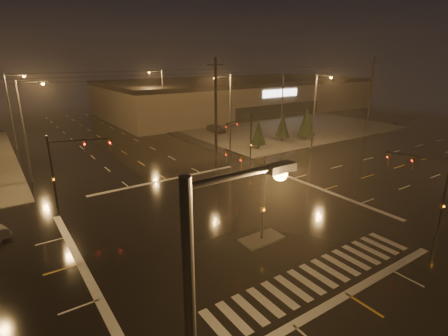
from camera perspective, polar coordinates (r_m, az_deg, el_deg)
The scene contains 23 objects.
ground at distance 27.47m, azimuth 0.72°, elevation -8.29°, with size 140.00×140.00×0.00m, color black.
sidewalk_ne at distance 67.96m, azimuth 6.98°, elevation 7.38°, with size 36.00×36.00×0.12m, color #46433E.
median_island at distance 24.64m, azimuth 6.18°, elevation -11.44°, with size 3.00×1.60×0.15m, color #46433E.
crosswalk at distance 21.72m, azimuth 15.09°, elevation -16.60°, with size 15.00×2.60×0.01m, color beige.
stop_bar_near at distance 20.76m, azimuth 19.47°, elevation -18.85°, with size 16.00×0.50×0.01m, color beige.
stop_bar_far at distance 36.33m, azimuth -9.29°, elevation -1.90°, with size 16.00×0.50×0.01m, color beige.
parking_lot at distance 69.92m, azimuth 11.18°, elevation 7.45°, with size 50.00×24.00×0.08m, color black.
retail_building at distance 82.89m, azimuth 2.33°, elevation 11.97°, with size 60.20×28.30×7.20m.
signal_mast_median at distance 23.75m, azimuth 5.02°, elevation -2.78°, with size 0.25×4.59×6.00m.
signal_mast_ne at distance 39.37m, azimuth 3.61°, elevation 5.56°, with size 4.84×1.86×6.00m.
signal_mast_nw at distance 31.78m, azimuth -24.58°, elevation 1.02°, with size 4.84×1.86×6.00m.
signal_mast_se at distance 27.85m, azimuth 30.89°, elevation -2.29°, with size 1.55×3.87×6.00m.
streetlight_1 at distance 38.82m, azimuth -29.57°, elevation 6.16°, with size 2.77×0.32×10.00m.
streetlight_2 at distance 54.64m, azimuth -31.31°, elevation 8.59°, with size 2.77×0.32×10.00m.
streetlight_3 at distance 44.66m, azimuth 0.71°, elevation 9.65°, with size 2.77×0.32×10.00m.
streetlight_4 at distance 61.99m, azimuth -10.18°, elevation 11.62°, with size 2.77×0.32×10.00m.
streetlight_6 at distance 48.33m, azimuth 14.83°, elevation 9.69°, with size 0.32×2.77×10.00m.
utility_pole_1 at distance 41.21m, azimuth -1.34°, elevation 9.43°, with size 2.20×0.32×12.00m.
utility_pole_2 at distance 62.70m, azimuth 22.76°, elevation 10.93°, with size 2.20×0.32×12.00m.
conifer_0 at distance 47.78m, azimuth 5.68°, elevation 5.78°, with size 2.00×2.00×3.83m.
conifer_1 at distance 52.61m, azimuth 9.55°, elevation 6.86°, with size 2.16×2.16×4.07m.
conifer_2 at distance 54.30m, azimuth 13.35°, elevation 7.35°, with size 2.63×2.63×4.81m.
car_parked at distance 58.38m, azimuth -1.36°, elevation 6.48°, with size 1.70×4.22×1.44m, color black.
Camera 1 is at (-14.22, -20.20, 12.01)m, focal length 28.00 mm.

